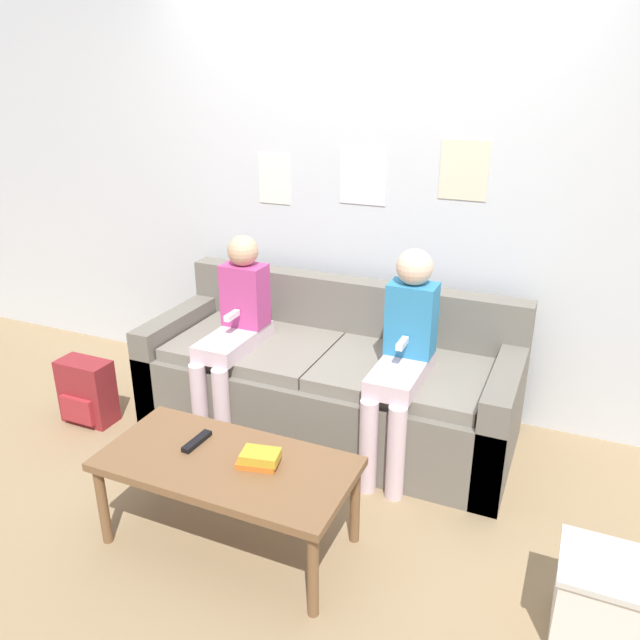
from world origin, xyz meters
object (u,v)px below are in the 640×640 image
(tv_remote, at_px, (197,441))
(backpack, at_px, (87,392))
(storage_box, at_px, (616,604))
(person_right, at_px, (403,352))
(person_left, at_px, (234,326))
(coffee_table, at_px, (227,469))
(couch, at_px, (329,382))

(tv_remote, distance_m, backpack, 1.24)
(storage_box, bearing_deg, person_right, 143.73)
(person_left, relative_size, backpack, 2.87)
(coffee_table, bearing_deg, person_left, 118.30)
(storage_box, xyz_separation_m, backpack, (-2.84, 0.44, 0.02))
(couch, bearing_deg, storage_box, -32.15)
(person_right, bearing_deg, person_left, -179.64)
(couch, height_order, person_right, person_right)
(tv_remote, bearing_deg, storage_box, 4.90)
(couch, distance_m, coffee_table, 1.06)
(tv_remote, bearing_deg, backpack, 159.66)
(backpack, bearing_deg, storage_box, -8.79)
(tv_remote, bearing_deg, couch, 81.39)
(person_left, distance_m, tv_remote, 0.88)
(tv_remote, relative_size, storage_box, 0.41)
(coffee_table, relative_size, backpack, 2.80)
(couch, relative_size, tv_remote, 12.06)
(tv_remote, relative_size, backpack, 0.45)
(couch, xyz_separation_m, storage_box, (1.52, -0.95, -0.12))
(couch, xyz_separation_m, coffee_table, (-0.03, -1.06, 0.09))
(person_left, bearing_deg, backpack, -159.19)
(coffee_table, bearing_deg, person_right, 60.15)
(backpack, bearing_deg, person_right, 10.19)
(person_right, xyz_separation_m, backpack, (-1.80, -0.32, -0.46))
(storage_box, relative_size, backpack, 1.10)
(person_right, bearing_deg, storage_box, -36.27)
(person_right, xyz_separation_m, tv_remote, (-0.69, -0.81, -0.21))
(couch, height_order, person_left, person_left)
(coffee_table, height_order, backpack, coffee_table)
(person_left, relative_size, person_right, 0.97)
(tv_remote, bearing_deg, person_right, 53.16)
(couch, relative_size, person_right, 1.82)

